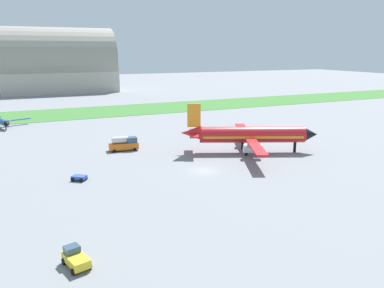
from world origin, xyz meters
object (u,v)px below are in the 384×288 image
airplane_midfield_jet (249,135)px  baggage_cart_by_runway (79,177)px  fuel_truck_near_gate (124,144)px  pushback_tug_midfield (75,258)px  airplane_taxiing_turboprop (0,121)px

airplane_midfield_jet → baggage_cart_by_runway: 37.80m
fuel_truck_near_gate → airplane_midfield_jet: bearing=-22.0°
pushback_tug_midfield → airplane_taxiing_turboprop: bearing=-8.5°
fuel_truck_near_gate → pushback_tug_midfield: fuel_truck_near_gate is taller
airplane_midfield_jet → fuel_truck_near_gate: 28.23m
airplane_midfield_jet → pushback_tug_midfield: 52.87m
fuel_truck_near_gate → pushback_tug_midfield: 48.23m
airplane_midfield_jet → baggage_cart_by_runway: bearing=-150.4°
airplane_midfield_jet → airplane_taxiing_turboprop: airplane_midfield_jet is taller
airplane_taxiing_turboprop → pushback_tug_midfield: (9.35, -86.67, -1.03)m
pushback_tug_midfield → airplane_midfield_jet: bearing=-67.4°
airplane_midfield_jet → baggage_cart_by_runway: airplane_midfield_jet is taller
airplane_taxiing_turboprop → pushback_tug_midfield: size_ratio=4.37×
airplane_midfield_jet → airplane_taxiing_turboprop: 75.00m
airplane_midfield_jet → fuel_truck_near_gate: size_ratio=4.36×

